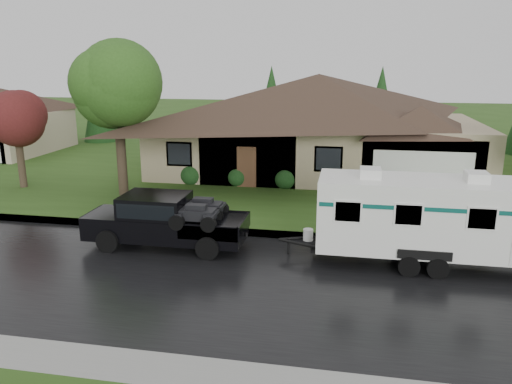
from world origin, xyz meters
TOP-DOWN VIEW (x-y plane):
  - ground at (0.00, 0.00)m, footprint 140.00×140.00m
  - road at (0.00, -2.00)m, footprint 140.00×8.00m
  - curb at (0.00, 2.25)m, footprint 140.00×0.50m
  - lawn at (0.00, 15.00)m, footprint 140.00×26.00m
  - house_main at (2.29, 13.84)m, footprint 19.44×10.80m
  - tree_left_green at (-6.82, 6.41)m, footprint 4.33×4.33m
  - tree_red at (-12.59, 6.90)m, footprint 3.00×3.00m
  - shrub_row at (2.00, 9.30)m, footprint 13.60×1.00m
  - pickup_truck at (-2.53, 0.50)m, footprint 5.67×2.15m
  - travel_trailer at (6.28, 0.50)m, footprint 6.99×2.46m

SIDE VIEW (x-z plane):
  - ground at x=0.00m, z-range 0.00..0.00m
  - road at x=0.00m, z-range 0.00..0.01m
  - curb at x=0.00m, z-range 0.00..0.15m
  - lawn at x=0.00m, z-range 0.00..0.15m
  - shrub_row at x=2.00m, z-range 0.15..1.15m
  - pickup_truck at x=-2.53m, z-range 0.07..1.96m
  - travel_trailer at x=6.28m, z-range 0.10..3.23m
  - tree_red at x=-12.59m, z-range 1.11..6.06m
  - house_main at x=2.29m, z-range 0.14..7.04m
  - tree_left_green at x=-6.82m, z-range 1.54..8.71m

